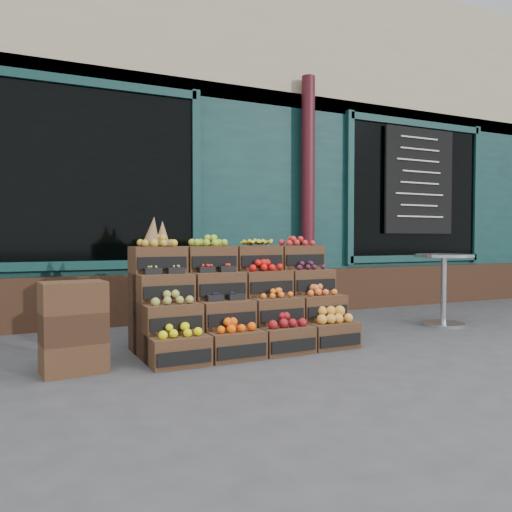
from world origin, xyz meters
name	(u,v)px	position (x,y,z in m)	size (l,w,h in m)	color
ground	(309,354)	(0.00, 0.00, 0.00)	(60.00, 60.00, 0.00)	#3D3D3F
shop_facade	(163,162)	(0.00, 5.11, 2.40)	(12.00, 6.24, 4.80)	#0F3331
crate_display	(241,307)	(-0.44, 0.52, 0.38)	(1.98, 1.01, 1.23)	#462D1B
spare_crates	(73,327)	(-1.96, 0.21, 0.35)	(0.50, 0.37, 0.70)	#462D1B
bistro_table	(444,281)	(2.17, 0.58, 0.52)	(0.67, 0.67, 0.84)	silver
shopkeeper	(52,247)	(-1.98, 2.94, 0.91)	(0.67, 0.44, 1.83)	#144625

